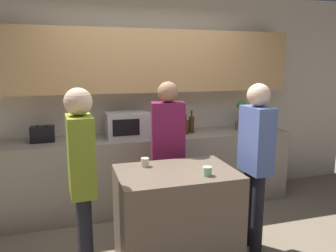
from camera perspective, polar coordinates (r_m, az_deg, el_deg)
The scene contains 15 objects.
back_wall at distance 4.24m, azimuth -4.04°, elevation 7.28°, with size 6.40×0.40×2.70m.
back_counter at distance 4.19m, azimuth -3.02°, elevation -7.81°, with size 3.60×0.62×0.92m.
kitchen_island at distance 3.03m, azimuth 1.41°, elevation -15.72°, with size 1.03×0.71×0.88m.
microwave at distance 4.00m, azimuth -7.04°, elevation 0.27°, with size 0.52×0.39×0.30m.
toaster at distance 3.97m, azimuth -21.01°, elevation -1.32°, with size 0.26×0.16×0.18m.
potted_plant at distance 4.50m, azimuth 12.57°, elevation 1.89°, with size 0.14×0.14×0.40m.
bottle_0 at distance 4.19m, azimuth -0.06°, elevation 0.05°, with size 0.06×0.06×0.24m.
bottle_1 at distance 4.24m, azimuth 1.10°, elevation 0.60°, with size 0.06×0.06×0.32m.
bottle_2 at distance 4.12m, azimuth 3.10°, elevation -0.12°, with size 0.07×0.07×0.25m.
bottle_3 at distance 4.20m, azimuth 4.10°, elevation 0.31°, with size 0.07×0.07×0.29m.
cup_0 at distance 2.75m, azimuth 6.84°, elevation -7.83°, with size 0.08×0.08×0.08m.
cup_1 at distance 2.98m, azimuth -4.04°, elevation -6.32°, with size 0.08×0.08×0.08m.
person_left at distance 3.43m, azimuth -0.01°, elevation -3.27°, with size 0.37×0.25×1.62m.
person_center at distance 3.19m, azimuth 15.02°, elevation -4.72°, with size 0.21×0.35×1.62m.
person_right at distance 2.67m, azimuth -14.80°, elevation -7.77°, with size 0.21×0.35×1.62m.
Camera 1 is at (-0.93, -2.47, 1.79)m, focal length 35.00 mm.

